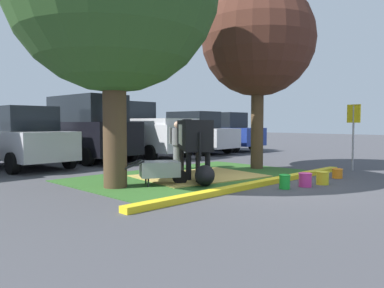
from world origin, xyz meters
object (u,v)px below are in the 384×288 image
object	(u,v)px
bucket_orange	(337,173)
calf_lying	(205,175)
shade_tree_right	(258,40)
cow_holstein	(193,135)
suv_black	(87,128)
bucket_yellow	(323,178)
person_handler	(177,144)
hatchback_white	(193,133)
bucket_pink	(305,180)
parking_sign	(354,124)
sedan_blue	(222,132)
sedan_silver	(22,138)
pickup_truck_black	(140,131)
bucket_green	(285,181)
wheelbarrow	(161,169)

from	to	relation	value
bucket_orange	calf_lying	bearing A→B (deg)	152.09
shade_tree_right	cow_holstein	world-z (taller)	shade_tree_right
calf_lying	suv_black	distance (m)	7.23
suv_black	bucket_yellow	bearing A→B (deg)	-82.61
person_handler	hatchback_white	size ratio (longest dim) A/B	0.34
bucket_pink	parking_sign	bearing A→B (deg)	5.84
parking_sign	sedan_blue	xyz separation A→B (m)	(3.72, 8.44, -0.47)
person_handler	sedan_silver	xyz separation A→B (m)	(-3.29, 4.04, 0.17)
calf_lying	pickup_truck_black	size ratio (longest dim) A/B	0.22
calf_lying	bucket_pink	xyz separation A→B (m)	(1.49, -1.82, -0.07)
bucket_green	bucket_yellow	size ratio (longest dim) A/B	1.02
cow_holstein	person_handler	size ratio (longest dim) A/B	1.76
wheelbarrow	sedan_silver	xyz separation A→B (m)	(-0.92, 6.01, 0.60)
bucket_pink	sedan_blue	xyz separation A→B (m)	(7.40, 8.82, 0.82)
bucket_orange	hatchback_white	distance (m)	9.17
sedan_blue	wheelbarrow	bearing A→B (deg)	-146.94
person_handler	bucket_yellow	distance (m)	4.70
sedan_silver	bucket_pink	bearing A→B (deg)	-69.33
suv_black	bucket_orange	bearing A→B (deg)	-74.62
bucket_yellow	sedan_blue	distance (m)	11.29
bucket_yellow	hatchback_white	world-z (taller)	hatchback_white
wheelbarrow	hatchback_white	world-z (taller)	hatchback_white
calf_lying	bucket_orange	xyz separation A→B (m)	(3.34, -1.77, -0.10)
calf_lying	bucket_yellow	xyz separation A→B (m)	(2.08, -1.96, -0.07)
wheelbarrow	pickup_truck_black	size ratio (longest dim) A/B	0.28
cow_holstein	sedan_silver	world-z (taller)	sedan_silver
hatchback_white	sedan_blue	bearing A→B (deg)	4.66
calf_lying	bucket_orange	world-z (taller)	calf_lying
bucket_yellow	bucket_green	bearing A→B (deg)	164.45
cow_holstein	sedan_silver	xyz separation A→B (m)	(-2.61, 5.42, -0.16)
wheelbarrow	bucket_yellow	bearing A→B (deg)	-42.75
cow_holstein	bucket_orange	size ratio (longest dim) A/B	9.26
shade_tree_right	person_handler	bearing A→B (deg)	138.96
bucket_pink	bucket_yellow	size ratio (longest dim) A/B	1.01
shade_tree_right	hatchback_white	distance (m)	7.25
pickup_truck_black	hatchback_white	distance (m)	2.99
person_handler	suv_black	bearing A→B (deg)	98.53
calf_lying	parking_sign	distance (m)	5.51
bucket_yellow	sedan_silver	bearing A→B (deg)	113.68
calf_lying	bucket_orange	distance (m)	3.79
parking_sign	bucket_orange	bearing A→B (deg)	-169.81
wheelbarrow	suv_black	xyz separation A→B (m)	(1.70, 6.40, 0.88)
person_handler	sedan_silver	size ratio (longest dim) A/B	0.34
pickup_truck_black	wheelbarrow	bearing A→B (deg)	-123.59
calf_lying	sedan_silver	world-z (taller)	sedan_silver
person_handler	bucket_pink	bearing A→B (deg)	-90.97
calf_lying	suv_black	bearing A→B (deg)	82.73
person_handler	bucket_green	xyz separation A→B (m)	(-0.67, -4.30, -0.65)
bucket_orange	parking_sign	bearing A→B (deg)	10.19
bucket_yellow	sedan_silver	world-z (taller)	sedan_silver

